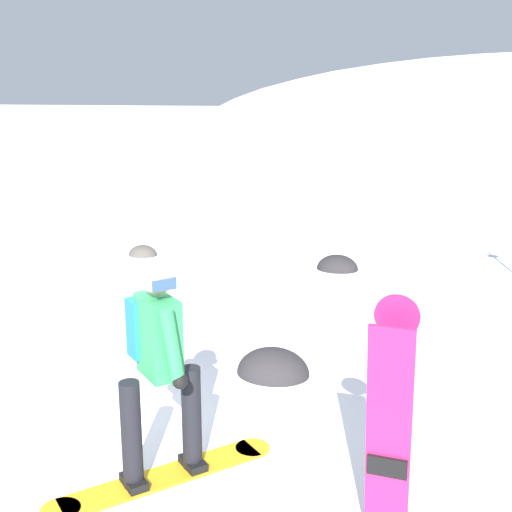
# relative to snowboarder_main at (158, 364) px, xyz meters

# --- Properties ---
(ground_plane) EXTENTS (300.00, 300.00, 0.00)m
(ground_plane) POSITION_rel_snowboarder_main_xyz_m (-0.53, 0.48, -0.92)
(ground_plane) COLOR white
(snowboarder_main) EXTENTS (1.26, 1.49, 1.71)m
(snowboarder_main) POSITION_rel_snowboarder_main_xyz_m (0.00, 0.00, 0.00)
(snowboarder_main) COLOR orange
(snowboarder_main) RESTS_ON ground
(spare_snowboard) EXTENTS (0.28, 0.25, 1.65)m
(spare_snowboard) POSITION_rel_snowboarder_main_xyz_m (1.69, -0.15, -0.08)
(spare_snowboard) COLOR #D11E5B
(spare_snowboard) RESTS_ON ground
(rock_dark) EXTENTS (0.69, 0.58, 0.48)m
(rock_dark) POSITION_rel_snowboarder_main_xyz_m (-0.07, 6.36, -0.92)
(rock_dark) COLOR #282628
(rock_dark) RESTS_ON ground
(rock_mid) EXTENTS (0.52, 0.45, 0.37)m
(rock_mid) POSITION_rel_snowboarder_main_xyz_m (-3.59, 6.14, -0.92)
(rock_mid) COLOR #4C4742
(rock_mid) RESTS_ON ground
(rock_small) EXTENTS (0.76, 0.65, 0.53)m
(rock_small) POSITION_rel_snowboarder_main_xyz_m (0.21, 2.06, -0.92)
(rock_small) COLOR #282628
(rock_small) RESTS_ON ground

